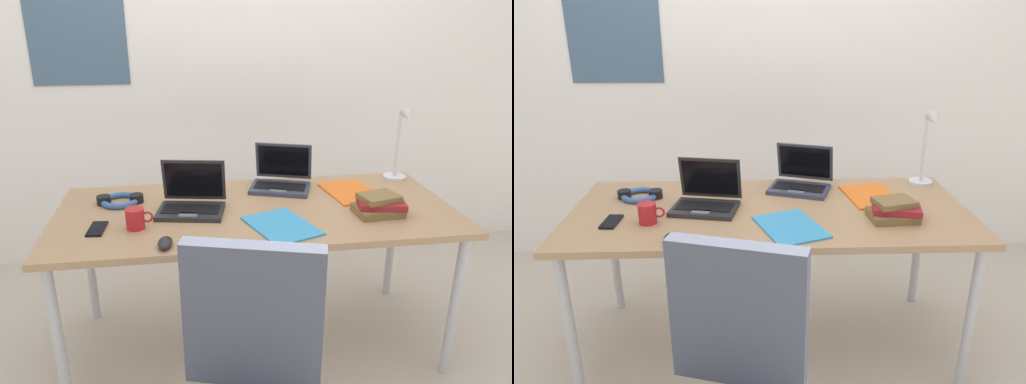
{
  "view_description": "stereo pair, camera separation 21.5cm",
  "coord_description": "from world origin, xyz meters",
  "views": [
    {
      "loc": [
        -0.29,
        -1.99,
        1.58
      ],
      "look_at": [
        0.0,
        0.0,
        0.82
      ],
      "focal_mm": 33.47,
      "sensor_mm": 36.0,
      "label": 1
    },
    {
      "loc": [
        -0.08,
        -2.01,
        1.58
      ],
      "look_at": [
        0.0,
        0.0,
        0.82
      ],
      "focal_mm": 33.47,
      "sensor_mm": 36.0,
      "label": 2
    }
  ],
  "objects": [
    {
      "name": "laptop_back_right",
      "position": [
        0.17,
        0.26,
        0.78
      ],
      "size": [
        0.36,
        0.33,
        0.21
      ],
      "color": "#33384C",
      "rests_on": "desk"
    },
    {
      "name": "desk_lamp",
      "position": [
        0.8,
        0.28,
        0.94
      ],
      "size": [
        0.12,
        0.18,
        0.4
      ],
      "color": "silver",
      "rests_on": "desk"
    },
    {
      "name": "wall_back",
      "position": [
        -0.0,
        1.1,
        1.3
      ],
      "size": [
        6.0,
        0.13,
        2.6
      ],
      "color": "silver",
      "rests_on": "ground_plane"
    },
    {
      "name": "laptop_center",
      "position": [
        -0.29,
        0.02,
        0.78
      ],
      "size": [
        0.33,
        0.28,
        0.22
      ],
      "color": "#232326",
      "rests_on": "desk"
    },
    {
      "name": "headphones",
      "position": [
        -0.62,
        0.15,
        0.76
      ],
      "size": [
        0.21,
        0.18,
        0.04
      ],
      "color": "#335999",
      "rests_on": "desk"
    },
    {
      "name": "paper_folder_far_corner",
      "position": [
        0.08,
        -0.21,
        0.74
      ],
      "size": [
        0.32,
        0.37,
        0.01
      ],
      "primitive_type": "cube",
      "rotation": [
        0.0,
        0.0,
        0.36
      ],
      "color": "#338CC6",
      "rests_on": "desk"
    },
    {
      "name": "desk",
      "position": [
        0.0,
        0.0,
        0.68
      ],
      "size": [
        1.8,
        0.8,
        0.74
      ],
      "color": "#9E7A56",
      "rests_on": "ground_plane"
    },
    {
      "name": "ground_plane",
      "position": [
        0.0,
        0.0,
        0.0
      ],
      "size": [
        12.0,
        12.0,
        0.0
      ],
      "primitive_type": "plane",
      "color": "#B7AD9E"
    },
    {
      "name": "computer_mouse",
      "position": [
        -0.4,
        -0.33,
        0.76
      ],
      "size": [
        0.06,
        0.1,
        0.03
      ],
      "primitive_type": "ellipsoid",
      "rotation": [
        0.0,
        0.0,
        -0.09
      ],
      "color": "black",
      "rests_on": "desk"
    },
    {
      "name": "book_stack",
      "position": [
        0.53,
        -0.14,
        0.78
      ],
      "size": [
        0.23,
        0.17,
        0.09
      ],
      "color": "brown",
      "rests_on": "desk"
    },
    {
      "name": "cell_phone",
      "position": [
        -0.68,
        -0.13,
        0.74
      ],
      "size": [
        0.07,
        0.14,
        0.01
      ],
      "primitive_type": "cube",
      "rotation": [
        0.0,
        0.0,
        -0.07
      ],
      "color": "black",
      "rests_on": "desk"
    },
    {
      "name": "coffee_mug",
      "position": [
        -0.52,
        -0.14,
        0.78
      ],
      "size": [
        0.11,
        0.08,
        0.09
      ],
      "color": "#B21E23",
      "rests_on": "desk"
    },
    {
      "name": "paper_folder_center",
      "position": [
        0.5,
        0.13,
        0.74
      ],
      "size": [
        0.27,
        0.34,
        0.01
      ],
      "primitive_type": "cube",
      "rotation": [
        0.0,
        0.0,
        0.15
      ],
      "color": "orange",
      "rests_on": "desk"
    },
    {
      "name": "pill_bottle",
      "position": [
        -0.26,
        0.33,
        0.78
      ],
      "size": [
        0.04,
        0.04,
        0.08
      ],
      "color": "gold",
      "rests_on": "desk"
    }
  ]
}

